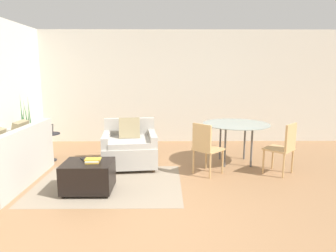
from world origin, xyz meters
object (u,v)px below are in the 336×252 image
at_px(couch, 6,164).
at_px(dining_chair_near_right, 284,145).
at_px(armchair, 130,148).
at_px(dining_table, 236,127).
at_px(potted_plant, 27,146).
at_px(picture_frame, 49,129).
at_px(dining_chair_near_left, 205,145).
at_px(side_table, 50,142).
at_px(book_stack, 93,161).
at_px(ottoman, 88,176).
at_px(tv_remote_primary, 83,159).

relative_size(couch, dining_chair_near_right, 2.10).
height_order(armchair, dining_table, armchair).
bearing_deg(potted_plant, picture_frame, -8.31).
xyz_separation_m(couch, armchair, (1.86, 0.88, 0.03)).
height_order(dining_table, dining_chair_near_right, dining_chair_near_right).
bearing_deg(dining_chair_near_left, armchair, 159.03).
distance_m(side_table, dining_table, 3.66).
xyz_separation_m(couch, dining_chair_near_right, (4.55, 0.36, 0.20)).
bearing_deg(book_stack, side_table, 127.64).
xyz_separation_m(couch, picture_frame, (0.24, 1.22, 0.33)).
bearing_deg(potted_plant, couch, -79.18).
distance_m(ottoman, tv_remote_primary, 0.26).
distance_m(couch, book_stack, 1.52).
bearing_deg(ottoman, dining_chair_near_right, 12.86).
relative_size(potted_plant, dining_table, 1.07).
distance_m(book_stack, dining_chair_near_left, 1.89).
relative_size(tv_remote_primary, potted_plant, 0.12).
bearing_deg(armchair, tv_remote_primary, -116.97).
bearing_deg(dining_chair_near_left, picture_frame, 163.98).
xyz_separation_m(couch, ottoman, (1.39, -0.36, -0.07)).
bearing_deg(ottoman, armchair, 69.18).
height_order(armchair, side_table, armchair).
xyz_separation_m(tv_remote_primary, dining_table, (2.59, 1.27, 0.25)).
height_order(side_table, dining_chair_near_left, dining_chair_near_left).
bearing_deg(book_stack, couch, 165.61).
distance_m(potted_plant, picture_frame, 0.60).
distance_m(armchair, tv_remote_primary, 1.25).
distance_m(book_stack, tv_remote_primary, 0.23).
xyz_separation_m(side_table, dining_chair_near_right, (4.31, -0.85, 0.13)).
height_order(potted_plant, dining_chair_near_left, potted_plant).
height_order(tv_remote_primary, picture_frame, picture_frame).
distance_m(tv_remote_primary, side_table, 1.79).
height_order(side_table, picture_frame, picture_frame).
distance_m(armchair, dining_chair_near_left, 1.45).
relative_size(ottoman, book_stack, 3.09).
distance_m(armchair, side_table, 1.66).
height_order(armchair, ottoman, armchair).
bearing_deg(dining_chair_near_left, ottoman, -158.33).
distance_m(ottoman, side_table, 1.95).
relative_size(tv_remote_primary, dining_table, 0.13).
relative_size(side_table, dining_chair_near_left, 0.62).
xyz_separation_m(armchair, book_stack, (-0.39, -1.26, 0.13)).
distance_m(ottoman, potted_plant, 2.32).
relative_size(couch, potted_plant, 1.40).
bearing_deg(ottoman, potted_plant, 134.79).
xyz_separation_m(ottoman, book_stack, (0.08, -0.02, 0.24)).
height_order(ottoman, dining_chair_near_left, dining_chair_near_left).
bearing_deg(couch, armchair, 25.37).
xyz_separation_m(couch, book_stack, (1.47, -0.38, 0.16)).
distance_m(couch, side_table, 1.24).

